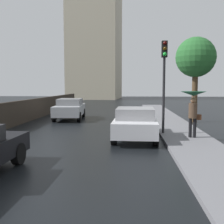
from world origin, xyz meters
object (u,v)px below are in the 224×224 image
Objects in this scene: pedestrian_with_umbrella_near at (193,101)px; street_tree_near at (196,58)px; traffic_light at (164,70)px; car_silver_mid_road at (70,108)px; car_white_behind_camera at (135,123)px.

pedestrian_with_umbrella_near is 0.36× the size of street_tree_near.
traffic_light is 5.98m from street_tree_near.
car_silver_mid_road is 9.23m from street_tree_near.
traffic_light is at bearing -116.60° from street_tree_near.
car_white_behind_camera is at bearing 12.13° from pedestrian_with_umbrella_near.
street_tree_near reaches higher than car_white_behind_camera.
car_white_behind_camera is 2.89m from traffic_light.
car_white_behind_camera is 8.08m from street_tree_near.
street_tree_near is (1.49, 6.29, 2.46)m from pedestrian_with_umbrella_near.
pedestrian_with_umbrella_near is at bearing -41.66° from traffic_light.
pedestrian_with_umbrella_near is at bearing -103.34° from street_tree_near.
pedestrian_with_umbrella_near is at bearing -1.86° from car_white_behind_camera.
traffic_light is at bearing 34.46° from car_white_behind_camera.
car_white_behind_camera is at bearing 118.69° from car_silver_mid_road.
street_tree_near reaches higher than pedestrian_with_umbrella_near.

